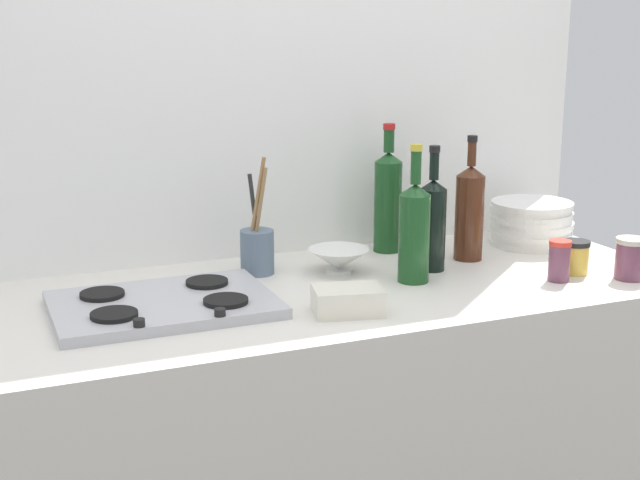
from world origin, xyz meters
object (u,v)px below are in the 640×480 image
stovetop_hob (164,304)px  wine_bottle_leftmost (432,222)px  wine_bottle_rightmost (414,230)px  condiment_jar_spare (631,258)px  wine_bottle_mid_right (388,200)px  butter_dish (348,300)px  condiment_jar_rear (575,257)px  utensil_crock (257,249)px  condiment_jar_front (559,261)px  wine_bottle_mid_left (469,211)px  mixing_bowl (339,259)px  plate_stack (531,223)px

stovetop_hob → wine_bottle_leftmost: wine_bottle_leftmost is taller
stovetop_hob → wine_bottle_rightmost: size_ratio=1.43×
wine_bottle_rightmost → condiment_jar_spare: (0.50, -0.19, -0.08)m
condiment_jar_spare → wine_bottle_rightmost: bearing=159.6°
wine_bottle_rightmost → condiment_jar_spare: bearing=-20.4°
wine_bottle_mid_right → condiment_jar_spare: (0.43, -0.47, -0.09)m
wine_bottle_leftmost → butter_dish: (-0.34, -0.23, -0.10)m
stovetop_hob → wine_bottle_rightmost: (0.61, -0.02, 0.11)m
stovetop_hob → condiment_jar_rear: (1.02, -0.11, 0.03)m
utensil_crock → condiment_jar_spare: 0.92m
condiment_jar_front → condiment_jar_spare: (0.17, -0.05, 0.00)m
wine_bottle_mid_left → butter_dish: (-0.48, -0.29, -0.10)m
wine_bottle_mid_right → butter_dish: bearing=-125.8°
wine_bottle_leftmost → mixing_bowl: wine_bottle_leftmost is taller
mixing_bowl → plate_stack: bearing=5.2°
butter_dish → condiment_jar_spare: size_ratio=1.45×
wine_bottle_mid_right → condiment_jar_rear: (0.34, -0.38, -0.10)m
condiment_jar_front → condiment_jar_spare: 0.18m
condiment_jar_rear → mixing_bowl: bearing=157.0°
wine_bottle_rightmost → utensil_crock: bearing=147.2°
wine_bottle_rightmost → utensil_crock: (-0.33, 0.21, -0.06)m
butter_dish → plate_stack: bearing=25.8°
butter_dish → condiment_jar_front: condiment_jar_front is taller
mixing_bowl → butter_dish: bearing=-110.2°
stovetop_hob → wine_bottle_leftmost: 0.72m
plate_stack → wine_bottle_mid_right: bearing=167.3°
wine_bottle_rightmost → condiment_jar_rear: bearing=-12.9°
stovetop_hob → plate_stack: bearing=9.2°
condiment_jar_spare → wine_bottle_mid_left: bearing=130.6°
butter_dish → wine_bottle_rightmost: bearing=32.6°
plate_stack → wine_bottle_mid_left: 0.27m
utensil_crock → condiment_jar_spare: bearing=-25.6°
wine_bottle_mid_left → wine_bottle_rightmost: bearing=-151.5°
plate_stack → butter_dish: bearing=-154.2°
mixing_bowl → condiment_jar_front: condiment_jar_front is taller
plate_stack → butter_dish: (-0.73, -0.35, -0.03)m
condiment_jar_spare → butter_dish: bearing=177.8°
stovetop_hob → wine_bottle_mid_right: (0.69, 0.27, 0.13)m
wine_bottle_mid_left → mixing_bowl: size_ratio=2.13×
wine_bottle_rightmost → mixing_bowl: size_ratio=2.17×
stovetop_hob → utensil_crock: (0.28, 0.19, 0.05)m
stovetop_hob → wine_bottle_rightmost: bearing=-1.6°
utensil_crock → condiment_jar_spare: utensil_crock is taller
wine_bottle_leftmost → condiment_jar_spare: (0.41, -0.26, -0.07)m
plate_stack → butter_dish: plate_stack is taller
utensil_crock → condiment_jar_front: (0.66, -0.35, -0.01)m
butter_dish → condiment_jar_front: (0.58, 0.02, 0.02)m
wine_bottle_leftmost → butter_dish: wine_bottle_leftmost is taller
wine_bottle_mid_right → utensil_crock: size_ratio=1.18×
mixing_bowl → condiment_jar_rear: size_ratio=1.83×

